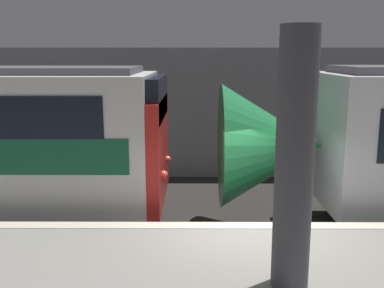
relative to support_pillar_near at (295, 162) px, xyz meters
The scene contains 3 objects.
ground_plane 3.44m from the support_pillar_near, 96.14° to the left, with size 120.00×120.00×0.00m, color #282623.
station_rear_barrier 9.00m from the support_pillar_near, 91.48° to the left, with size 50.00×0.15×4.15m.
support_pillar_near is the anchor object (origin of this frame).
Camera 1 is at (-0.99, -7.48, 3.93)m, focal length 42.00 mm.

